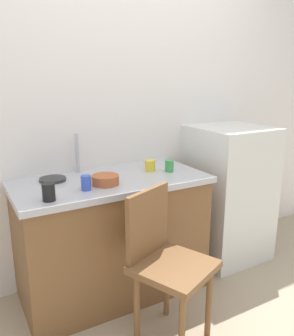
{
  "coord_description": "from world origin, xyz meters",
  "views": [
    {
      "loc": [
        -1.06,
        -1.4,
        1.51
      ],
      "look_at": [
        0.06,
        0.6,
        0.89
      ],
      "focal_mm": 37.18,
      "sensor_mm": 36.0,
      "label": 1
    }
  ],
  "objects_px": {
    "cup_green": "(169,166)",
    "terracotta_bowl": "(105,180)",
    "chair": "(165,259)",
    "cup_black": "(49,192)",
    "cup_blue": "(86,183)",
    "refrigerator": "(228,193)",
    "cup_yellow": "(150,166)",
    "hotplate": "(53,179)"
  },
  "relations": [
    {
      "from": "cup_black",
      "to": "terracotta_bowl",
      "type": "bearing_deg",
      "value": 17.38
    },
    {
      "from": "terracotta_bowl",
      "to": "cup_green",
      "type": "distance_m",
      "value": 0.52
    },
    {
      "from": "cup_yellow",
      "to": "cup_green",
      "type": "bearing_deg",
      "value": -37.52
    },
    {
      "from": "refrigerator",
      "to": "chair",
      "type": "xyz_separation_m",
      "value": [
        -0.98,
        -0.57,
        -0.06
      ]
    },
    {
      "from": "refrigerator",
      "to": "cup_green",
      "type": "relative_size",
      "value": 13.27
    },
    {
      "from": "refrigerator",
      "to": "hotplate",
      "type": "xyz_separation_m",
      "value": [
        -1.41,
        0.12,
        0.3
      ]
    },
    {
      "from": "refrigerator",
      "to": "hotplate",
      "type": "bearing_deg",
      "value": 175.14
    },
    {
      "from": "cup_yellow",
      "to": "refrigerator",
      "type": "bearing_deg",
      "value": -1.82
    },
    {
      "from": "refrigerator",
      "to": "cup_yellow",
      "type": "xyz_separation_m",
      "value": [
        -0.74,
        0.02,
        0.33
      ]
    },
    {
      "from": "refrigerator",
      "to": "cup_blue",
      "type": "bearing_deg",
      "value": -172.85
    },
    {
      "from": "cup_yellow",
      "to": "cup_black",
      "type": "bearing_deg",
      "value": -161.78
    },
    {
      "from": "terracotta_bowl",
      "to": "cup_green",
      "type": "bearing_deg",
      "value": 6.23
    },
    {
      "from": "terracotta_bowl",
      "to": "cup_yellow",
      "type": "xyz_separation_m",
      "value": [
        0.4,
        0.14,
        0.01
      ]
    },
    {
      "from": "cup_green",
      "to": "terracotta_bowl",
      "type": "bearing_deg",
      "value": -173.77
    },
    {
      "from": "terracotta_bowl",
      "to": "cup_blue",
      "type": "relative_size",
      "value": 1.92
    },
    {
      "from": "refrigerator",
      "to": "cup_green",
      "type": "distance_m",
      "value": 0.71
    },
    {
      "from": "refrigerator",
      "to": "cup_black",
      "type": "height_order",
      "value": "refrigerator"
    },
    {
      "from": "chair",
      "to": "terracotta_bowl",
      "type": "height_order",
      "value": "terracotta_bowl"
    },
    {
      "from": "cup_yellow",
      "to": "cup_green",
      "type": "xyz_separation_m",
      "value": [
        0.11,
        -0.08,
        0.0
      ]
    },
    {
      "from": "cup_green",
      "to": "cup_black",
      "type": "relative_size",
      "value": 0.84
    },
    {
      "from": "chair",
      "to": "cup_yellow",
      "type": "xyz_separation_m",
      "value": [
        0.24,
        0.6,
        0.38
      ]
    },
    {
      "from": "chair",
      "to": "cup_blue",
      "type": "height_order",
      "value": "cup_blue"
    },
    {
      "from": "terracotta_bowl",
      "to": "cup_blue",
      "type": "bearing_deg",
      "value": -162.29
    },
    {
      "from": "terracotta_bowl",
      "to": "cup_yellow",
      "type": "relative_size",
      "value": 2.23
    },
    {
      "from": "refrigerator",
      "to": "cup_green",
      "type": "bearing_deg",
      "value": -174.59
    },
    {
      "from": "refrigerator",
      "to": "cup_blue",
      "type": "distance_m",
      "value": 1.34
    },
    {
      "from": "chair",
      "to": "cup_black",
      "type": "relative_size",
      "value": 9.0
    },
    {
      "from": "terracotta_bowl",
      "to": "cup_yellow",
      "type": "distance_m",
      "value": 0.43
    },
    {
      "from": "refrigerator",
      "to": "chair",
      "type": "bearing_deg",
      "value": -149.81
    },
    {
      "from": "cup_yellow",
      "to": "cup_green",
      "type": "relative_size",
      "value": 0.92
    },
    {
      "from": "chair",
      "to": "cup_green",
      "type": "relative_size",
      "value": 10.65
    },
    {
      "from": "cup_blue",
      "to": "cup_green",
      "type": "height_order",
      "value": "cup_blue"
    },
    {
      "from": "cup_green",
      "to": "cup_black",
      "type": "distance_m",
      "value": 0.91
    },
    {
      "from": "chair",
      "to": "cup_yellow",
      "type": "distance_m",
      "value": 0.75
    },
    {
      "from": "hotplate",
      "to": "cup_blue",
      "type": "distance_m",
      "value": 0.31
    },
    {
      "from": "chair",
      "to": "hotplate",
      "type": "bearing_deg",
      "value": 98.47
    },
    {
      "from": "chair",
      "to": "cup_black",
      "type": "distance_m",
      "value": 0.75
    },
    {
      "from": "cup_blue",
      "to": "cup_black",
      "type": "height_order",
      "value": "cup_black"
    },
    {
      "from": "cup_blue",
      "to": "cup_black",
      "type": "distance_m",
      "value": 0.25
    },
    {
      "from": "terracotta_bowl",
      "to": "hotplate",
      "type": "distance_m",
      "value": 0.36
    },
    {
      "from": "refrigerator",
      "to": "chair",
      "type": "height_order",
      "value": "refrigerator"
    },
    {
      "from": "hotplate",
      "to": "cup_black",
      "type": "height_order",
      "value": "cup_black"
    }
  ]
}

